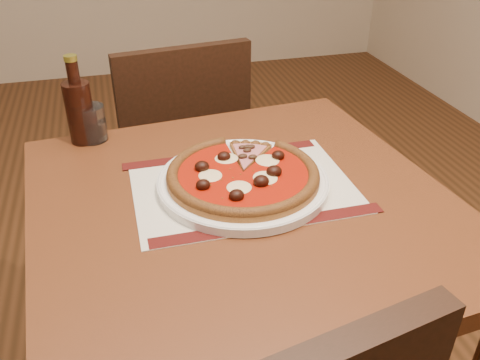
% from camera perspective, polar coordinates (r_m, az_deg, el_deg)
% --- Properties ---
extents(table, '(0.87, 0.87, 0.75)m').
position_cam_1_polar(table, '(1.05, 0.28, -6.68)').
color(table, brown).
rests_on(table, ground).
extents(chair_far, '(0.46, 0.46, 0.87)m').
position_cam_1_polar(chair_far, '(1.73, -6.80, 3.56)').
color(chair_far, black).
rests_on(chair_far, ground).
extents(placemat, '(0.44, 0.31, 0.00)m').
position_cam_1_polar(placemat, '(1.03, 0.33, -0.71)').
color(placemat, silver).
rests_on(placemat, table).
extents(plate, '(0.34, 0.34, 0.02)m').
position_cam_1_polar(plate, '(1.02, 0.34, -0.24)').
color(plate, white).
rests_on(plate, placemat).
extents(pizza, '(0.31, 0.31, 0.04)m').
position_cam_1_polar(pizza, '(1.01, 0.34, 0.71)').
color(pizza, '#A06426').
rests_on(pizza, plate).
extents(ham_slice, '(0.09, 0.13, 0.02)m').
position_cam_1_polar(ham_slice, '(1.09, 1.72, 2.89)').
color(ham_slice, '#A06426').
rests_on(ham_slice, plate).
extents(water_glass, '(0.09, 0.09, 0.08)m').
position_cam_1_polar(water_glass, '(1.24, -16.40, 6.12)').
color(water_glass, white).
rests_on(water_glass, table).
extents(bottle, '(0.06, 0.06, 0.21)m').
position_cam_1_polar(bottle, '(1.23, -17.59, 7.58)').
color(bottle, '#37160D').
rests_on(bottle, table).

